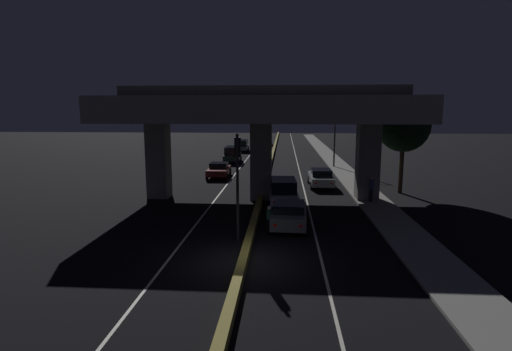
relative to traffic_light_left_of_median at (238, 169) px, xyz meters
name	(u,v)px	position (x,y,z in m)	size (l,w,h in m)	color
ground_plane	(244,262)	(0.59, -2.83, -3.66)	(200.00, 200.00, 0.00)	black
lane_line_left_inner	(245,161)	(-2.76, 32.17, -3.66)	(0.12, 126.00, 0.00)	beige
lane_line_right_inner	(297,161)	(3.93, 32.17, -3.66)	(0.12, 126.00, 0.00)	beige
median_divider	(271,159)	(0.59, 32.17, -3.45)	(0.37, 126.00, 0.41)	olive
sidewalk_right	(341,169)	(8.62, 25.17, -3.59)	(2.48, 126.00, 0.13)	gray
elevated_overpass	(261,114)	(0.59, 9.77, 2.54)	(20.93, 11.46, 8.23)	gray
traffic_light_left_of_median	(238,169)	(0.00, 0.00, 0.00)	(0.30, 0.49, 5.38)	black
street_lamp	(332,125)	(7.59, 26.76, 1.20)	(2.60, 0.32, 8.19)	#2D2D30
car_grey_lead	(289,214)	(2.58, 2.47, -2.88)	(2.17, 4.19, 1.47)	#515459
car_white_second	(283,191)	(2.24, 8.15, -2.73)	(2.21, 4.13, 1.76)	silver
car_silver_third	(321,177)	(5.41, 14.89, -2.86)	(2.06, 4.69, 1.53)	gray
car_dark_red_lead_oncoming	(219,170)	(-4.09, 19.08, -2.91)	(2.13, 4.46, 1.43)	#591414
car_dark_green_second_oncoming	(232,154)	(-4.24, 30.47, -2.61)	(2.11, 4.76, 2.00)	black
car_silver_third_oncoming	(242,145)	(-4.36, 43.88, -2.67)	(1.86, 4.49, 1.86)	gray
car_black_fourth_oncoming	(266,141)	(-1.12, 56.15, -2.81)	(2.16, 4.19, 1.63)	black
motorcycle_black_filtering_near	(269,220)	(1.49, 1.81, -3.06)	(0.33, 1.83, 1.39)	black
motorcycle_blue_filtering_mid	(271,189)	(1.29, 10.32, -3.03)	(0.34, 1.80, 1.46)	black
pedestrian_on_sidewalk	(371,189)	(8.37, 8.84, -2.62)	(0.32, 0.32, 1.79)	black
roadside_tree_kerbside_near	(404,126)	(11.45, 12.66, 1.59)	(4.02, 4.02, 7.28)	#38281C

